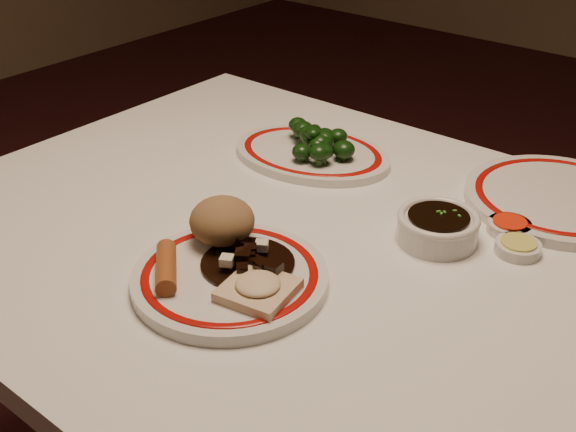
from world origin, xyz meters
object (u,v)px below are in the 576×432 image
(rice_mound, at_px, (222,221))
(fried_wonton, at_px, (258,288))
(dining_table, at_px, (311,291))
(spring_roll, at_px, (166,267))
(stirfry_heap, at_px, (247,259))
(main_plate, at_px, (230,278))
(broccoli_plate, at_px, (312,154))
(soy_bowl, at_px, (437,229))
(broccoli_pile, at_px, (318,140))

(rice_mound, xyz_separation_m, fried_wonton, (0.12, -0.06, -0.02))
(dining_table, bearing_deg, spring_roll, -109.24)
(stirfry_heap, bearing_deg, main_plate, -99.07)
(broccoli_plate, bearing_deg, main_plate, -67.90)
(dining_table, distance_m, fried_wonton, 0.21)
(main_plate, height_order, soy_bowl, soy_bowl)
(rice_mound, relative_size, broccoli_plate, 0.29)
(spring_roll, relative_size, broccoli_plate, 0.31)
(dining_table, height_order, broccoli_pile, broccoli_pile)
(fried_wonton, relative_size, broccoli_plate, 0.31)
(dining_table, relative_size, rice_mound, 13.25)
(broccoli_plate, bearing_deg, dining_table, -52.24)
(broccoli_pile, relative_size, soy_bowl, 1.34)
(fried_wonton, relative_size, soy_bowl, 0.84)
(stirfry_heap, xyz_separation_m, soy_bowl, (0.15, 0.24, -0.01))
(spring_roll, height_order, soy_bowl, spring_roll)
(broccoli_pile, bearing_deg, fried_wonton, -62.54)
(dining_table, xyz_separation_m, main_plate, (-0.02, -0.16, 0.10))
(fried_wonton, bearing_deg, soy_bowl, 70.91)
(broccoli_plate, relative_size, broccoli_pile, 2.04)
(dining_table, bearing_deg, broccoli_plate, 127.76)
(main_plate, bearing_deg, broccoli_plate, 112.10)
(main_plate, xyz_separation_m, fried_wonton, (0.06, -0.01, 0.02))
(main_plate, distance_m, broccoli_pile, 0.40)
(main_plate, distance_m, rice_mound, 0.09)
(broccoli_plate, relative_size, soy_bowl, 2.74)
(broccoli_pile, xyz_separation_m, soy_bowl, (0.30, -0.11, -0.02))
(rice_mound, distance_m, stirfry_heap, 0.07)
(main_plate, distance_m, stirfry_heap, 0.03)
(rice_mound, bearing_deg, soy_bowl, 44.78)
(main_plate, bearing_deg, stirfry_heap, 80.93)
(soy_bowl, bearing_deg, main_plate, -120.31)
(rice_mound, height_order, stirfry_heap, rice_mound)
(spring_roll, relative_size, stirfry_heap, 0.77)
(rice_mound, height_order, fried_wonton, rice_mound)
(broccoli_plate, bearing_deg, stirfry_heap, -65.53)
(dining_table, distance_m, broccoli_plate, 0.29)
(broccoli_pile, bearing_deg, stirfry_heap, -67.11)
(rice_mound, bearing_deg, main_plate, -40.16)
(main_plate, bearing_deg, fried_wonton, -11.10)
(soy_bowl, bearing_deg, fried_wonton, -109.09)
(main_plate, xyz_separation_m, stirfry_heap, (0.00, 0.03, 0.02))
(spring_roll, bearing_deg, broccoli_pile, 53.58)
(dining_table, relative_size, broccoli_plate, 3.80)
(broccoli_pile, bearing_deg, broccoli_plate, -167.34)
(broccoli_plate, height_order, soy_bowl, soy_bowl)
(dining_table, height_order, broccoli_plate, broccoli_plate)
(broccoli_pile, distance_m, soy_bowl, 0.32)
(stirfry_heap, xyz_separation_m, broccoli_pile, (-0.15, 0.34, 0.01))
(main_plate, distance_m, soy_bowl, 0.31)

